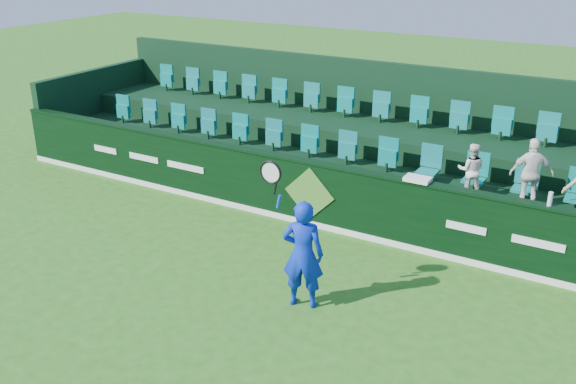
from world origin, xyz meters
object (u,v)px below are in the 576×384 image
Objects in this scene: spectator_left at (471,170)px; drinks_bottle at (550,199)px; tennis_player at (303,253)px; towel at (418,179)px; spectator_middle at (531,174)px.

spectator_left is 1.94m from drinks_bottle.
tennis_player is 5.20× the size of towel.
spectator_left is 4.40× the size of drinks_bottle.
drinks_bottle is (2.23, 0.00, 0.08)m from towel.
spectator_middle reaches higher than spectator_left.
tennis_player is 10.06× the size of drinks_bottle.
spectator_middle is 5.51× the size of drinks_bottle.
drinks_bottle is (3.06, 2.72, 0.57)m from tennis_player.
towel is (-1.73, -1.12, -0.07)m from spectator_middle.
spectator_middle is 1.23m from drinks_bottle.
tennis_player is 2.89m from towel.
towel is at bearing 180.00° from drinks_bottle.
tennis_player reaches higher than spectator_middle.
spectator_middle is 2.85× the size of towel.
spectator_left is at bearing -22.87° from spectator_middle.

